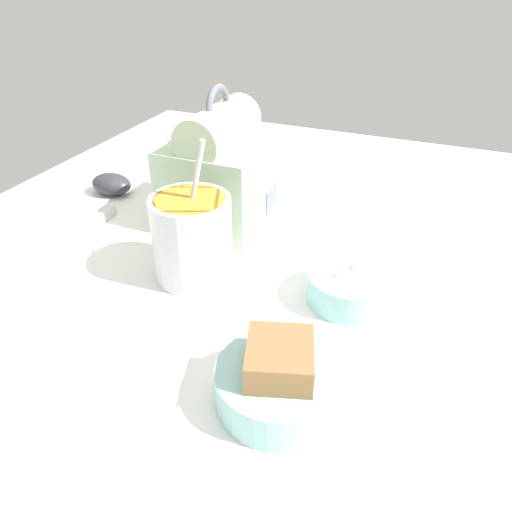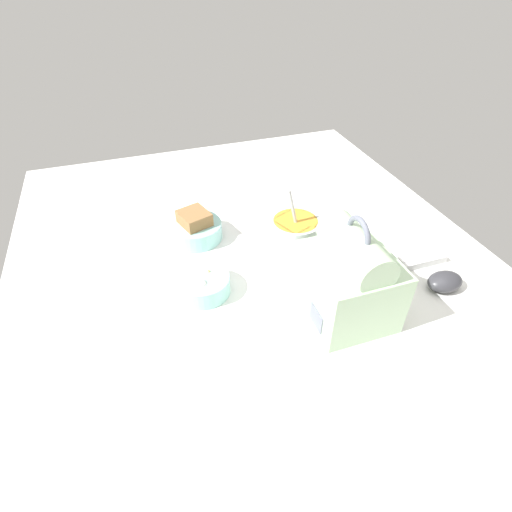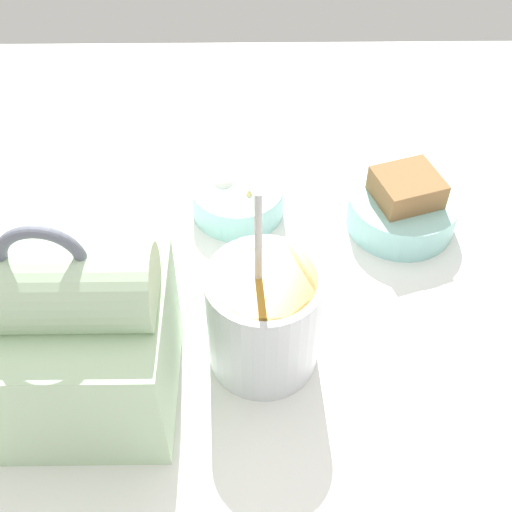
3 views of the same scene
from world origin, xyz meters
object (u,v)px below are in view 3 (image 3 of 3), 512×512
at_px(soup_cup, 267,317).
at_px(bento_bowl_sandwich, 402,207).
at_px(lunch_bag, 71,339).
at_px(bento_bowl_snacks, 238,198).

height_order(soup_cup, bento_bowl_sandwich, soup_cup).
relative_size(soup_cup, bento_bowl_sandwich, 1.54).
bearing_deg(lunch_bag, bento_bowl_sandwich, -146.08).
xyz_separation_m(soup_cup, bento_bowl_snacks, (0.03, -0.21, -0.04)).
relative_size(soup_cup, bento_bowl_snacks, 1.78).
bearing_deg(bento_bowl_snacks, bento_bowl_sandwich, 172.74).
height_order(lunch_bag, soup_cup, lunch_bag).
bearing_deg(bento_bowl_snacks, soup_cup, 97.85).
bearing_deg(bento_bowl_sandwich, lunch_bag, 33.92).
bearing_deg(soup_cup, bento_bowl_snacks, -82.15).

